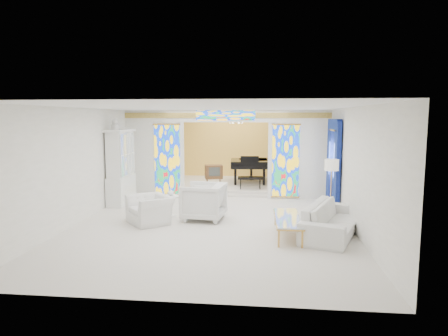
# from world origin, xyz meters

# --- Properties ---
(floor) EXTENTS (12.00, 12.00, 0.00)m
(floor) POSITION_xyz_m (0.00, 0.00, 0.00)
(floor) COLOR beige
(floor) RESTS_ON ground
(ceiling) EXTENTS (7.00, 12.00, 0.02)m
(ceiling) POSITION_xyz_m (0.00, 0.00, 3.00)
(ceiling) COLOR white
(ceiling) RESTS_ON wall_back
(wall_back) EXTENTS (7.00, 0.02, 3.00)m
(wall_back) POSITION_xyz_m (0.00, 6.00, 1.50)
(wall_back) COLOR white
(wall_back) RESTS_ON floor
(wall_front) EXTENTS (7.00, 0.02, 3.00)m
(wall_front) POSITION_xyz_m (0.00, -6.00, 1.50)
(wall_front) COLOR white
(wall_front) RESTS_ON floor
(wall_left) EXTENTS (0.02, 12.00, 3.00)m
(wall_left) POSITION_xyz_m (-3.50, 0.00, 1.50)
(wall_left) COLOR white
(wall_left) RESTS_ON floor
(wall_right) EXTENTS (0.02, 12.00, 3.00)m
(wall_right) POSITION_xyz_m (3.50, 0.00, 1.50)
(wall_right) COLOR white
(wall_right) RESTS_ON floor
(partition_wall) EXTENTS (7.00, 0.22, 3.00)m
(partition_wall) POSITION_xyz_m (0.00, 2.00, 1.65)
(partition_wall) COLOR white
(partition_wall) RESTS_ON floor
(stained_glass_left) EXTENTS (0.90, 0.04, 2.40)m
(stained_glass_left) POSITION_xyz_m (-2.03, 1.89, 1.30)
(stained_glass_left) COLOR gold
(stained_glass_left) RESTS_ON partition_wall
(stained_glass_right) EXTENTS (0.90, 0.04, 2.40)m
(stained_glass_right) POSITION_xyz_m (2.03, 1.89, 1.30)
(stained_glass_right) COLOR gold
(stained_glass_right) RESTS_ON partition_wall
(stained_glass_transom) EXTENTS (2.00, 0.04, 0.34)m
(stained_glass_transom) POSITION_xyz_m (0.00, 1.89, 2.82)
(stained_glass_transom) COLOR gold
(stained_glass_transom) RESTS_ON partition_wall
(alcove_platform) EXTENTS (6.80, 3.80, 0.18)m
(alcove_platform) POSITION_xyz_m (0.00, 4.10, 0.09)
(alcove_platform) COLOR beige
(alcove_platform) RESTS_ON floor
(gold_curtain_back) EXTENTS (6.70, 0.10, 2.90)m
(gold_curtain_back) POSITION_xyz_m (0.00, 5.88, 1.50)
(gold_curtain_back) COLOR #EAB651
(gold_curtain_back) RESTS_ON wall_back
(chandelier) EXTENTS (0.48, 0.48, 0.30)m
(chandelier) POSITION_xyz_m (0.20, 4.00, 2.55)
(chandelier) COLOR gold
(chandelier) RESTS_ON ceiling
(blue_drapes) EXTENTS (0.14, 1.85, 2.65)m
(blue_drapes) POSITION_xyz_m (3.40, 0.70, 1.58)
(blue_drapes) COLOR navy
(blue_drapes) RESTS_ON wall_right
(china_cabinet) EXTENTS (0.56, 1.46, 2.72)m
(china_cabinet) POSITION_xyz_m (-3.22, 0.60, 1.17)
(china_cabinet) COLOR white
(china_cabinet) RESTS_ON floor
(armchair_left) EXTENTS (1.45, 1.46, 0.72)m
(armchair_left) POSITION_xyz_m (-1.62, -1.61, 0.36)
(armchair_left) COLOR white
(armchair_left) RESTS_ON floor
(armchair_right) EXTENTS (1.21, 1.18, 1.00)m
(armchair_right) POSITION_xyz_m (-0.29, -1.12, 0.50)
(armchair_right) COLOR white
(armchair_right) RESTS_ON floor
(sofa) EXTENTS (1.83, 2.73, 0.74)m
(sofa) POSITION_xyz_m (2.95, -2.20, 0.37)
(sofa) COLOR white
(sofa) RESTS_ON floor
(side_table) EXTENTS (0.60, 0.60, 0.58)m
(side_table) POSITION_xyz_m (-1.26, -0.85, 0.38)
(side_table) COLOR white
(side_table) RESTS_ON floor
(vase) EXTENTS (0.22, 0.22, 0.20)m
(vase) POSITION_xyz_m (-1.26, -0.85, 0.69)
(vase) COLOR silver
(vase) RESTS_ON side_table
(coffee_table) EXTENTS (0.63, 1.94, 0.43)m
(coffee_table) POSITION_xyz_m (1.90, -2.36, 0.39)
(coffee_table) COLOR silver
(coffee_table) RESTS_ON floor
(floor_lamp) EXTENTS (0.44, 0.44, 1.59)m
(floor_lamp) POSITION_xyz_m (3.20, -0.26, 1.36)
(floor_lamp) COLOR gold
(floor_lamp) RESTS_ON floor
(grand_piano) EXTENTS (1.81, 2.83, 1.10)m
(grand_piano) POSITION_xyz_m (0.84, 4.31, 0.92)
(grand_piano) COLOR black
(grand_piano) RESTS_ON alcove_platform
(tv_console) EXTENTS (0.75, 0.59, 0.76)m
(tv_console) POSITION_xyz_m (-0.62, 3.50, 0.67)
(tv_console) COLOR brown
(tv_console) RESTS_ON alcove_platform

